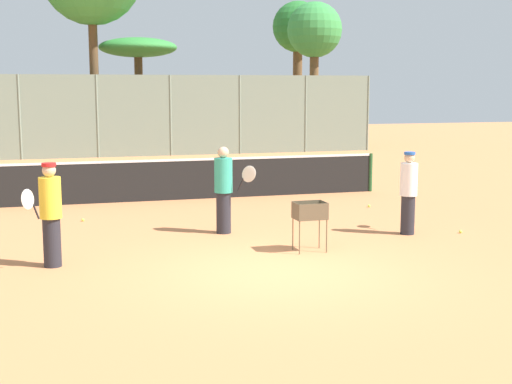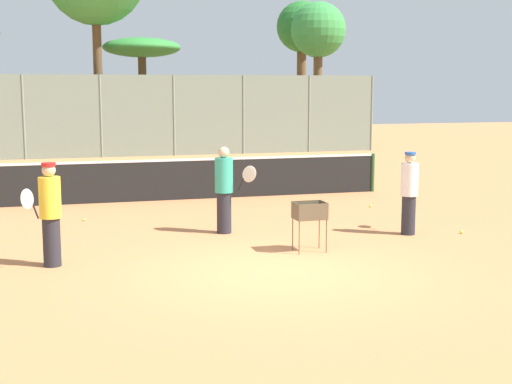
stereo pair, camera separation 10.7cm
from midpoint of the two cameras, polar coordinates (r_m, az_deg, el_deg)
ground_plane at (r=11.43m, az=1.93°, el=-6.40°), size 80.00×80.00×0.00m
tennis_net at (r=18.61m, az=-5.15°, el=1.11°), size 10.47×0.10×1.07m
back_fence at (r=30.20m, az=-9.32°, el=6.03°), size 21.26×0.08×3.39m
tree_0 at (r=34.99m, az=5.10°, el=12.57°), size 2.64×2.64×6.91m
tree_4 at (r=37.81m, az=3.77°, el=12.74°), size 2.62×2.62×7.27m
tree_5 at (r=33.18m, az=-9.03°, el=11.13°), size 3.51×3.51×5.09m
player_white_outfit at (r=12.05m, az=-15.90°, el=-1.63°), size 0.65×0.76×1.71m
player_red_cap at (r=14.44m, az=12.37°, el=0.02°), size 0.64×0.74×1.65m
player_yellow_shirt at (r=14.23m, az=-2.33°, el=0.24°), size 0.79×0.62×1.74m
ball_cart at (r=12.72m, az=4.58°, el=-1.83°), size 0.56×0.41×0.89m
tennis_ball_1 at (r=17.61m, az=9.33°, el=-1.11°), size 0.07×0.07×0.07m
tennis_ball_2 at (r=14.92m, az=16.32°, el=-3.08°), size 0.07×0.07×0.07m
tennis_ball_3 at (r=16.07m, az=-13.40°, el=-2.16°), size 0.07×0.07×0.07m
parked_car at (r=35.15m, az=-9.24°, el=4.68°), size 4.20×1.70×1.60m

